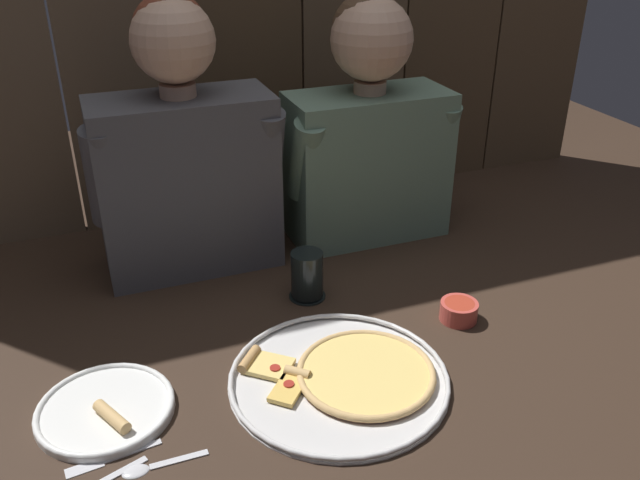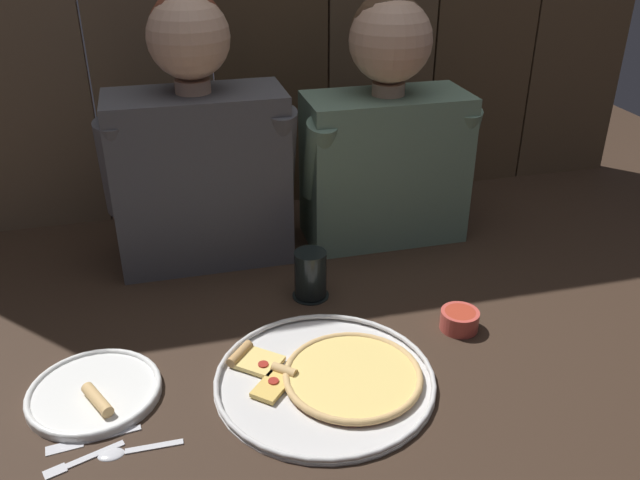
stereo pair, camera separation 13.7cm
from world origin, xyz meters
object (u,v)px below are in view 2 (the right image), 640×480
(pizza_tray, at_px, (333,377))
(diner_right, at_px, (386,130))
(dipping_bowl, at_px, (460,319))
(diner_left, at_px, (198,147))
(drinking_glass, at_px, (310,275))
(dinner_plate, at_px, (94,392))

(pizza_tray, bearing_deg, diner_right, 62.40)
(pizza_tray, relative_size, dipping_bowl, 5.15)
(dipping_bowl, xyz_separation_m, diner_left, (-0.48, 0.45, 0.27))
(drinking_glass, bearing_deg, dinner_plate, -153.54)
(dinner_plate, xyz_separation_m, drinking_glass, (0.46, 0.23, 0.05))
(pizza_tray, height_order, diner_right, diner_right)
(drinking_glass, height_order, diner_right, diner_right)
(pizza_tray, xyz_separation_m, dipping_bowl, (0.30, 0.10, 0.01))
(pizza_tray, height_order, dipping_bowl, dipping_bowl)
(dipping_bowl, height_order, diner_left, diner_left)
(dinner_plate, bearing_deg, pizza_tray, -9.25)
(diner_left, bearing_deg, pizza_tray, -72.23)
(dinner_plate, distance_m, diner_left, 0.61)
(pizza_tray, relative_size, diner_left, 0.65)
(drinking_glass, height_order, diner_left, diner_left)
(dipping_bowl, xyz_separation_m, diner_right, (-0.02, 0.45, 0.27))
(diner_left, bearing_deg, drinking_glass, -50.20)
(drinking_glass, xyz_separation_m, diner_left, (-0.21, 0.25, 0.24))
(dipping_bowl, bearing_deg, diner_right, 92.01)
(pizza_tray, distance_m, diner_left, 0.64)
(pizza_tray, height_order, dinner_plate, dinner_plate)
(pizza_tray, bearing_deg, dinner_plate, 170.75)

